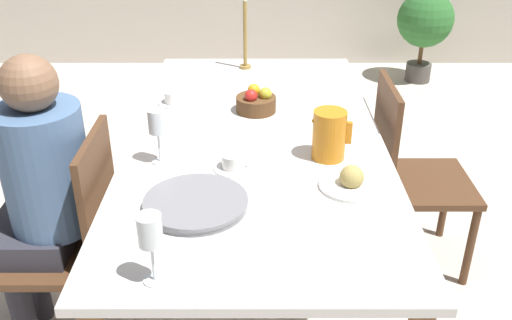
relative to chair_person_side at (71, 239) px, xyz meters
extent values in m
plane|color=beige|center=(0.68, 0.31, -0.47)|extent=(20.00, 20.00, 0.00)
cube|color=silver|center=(0.68, 0.31, 0.26)|extent=(0.99, 1.93, 0.03)
cylinder|color=brown|center=(0.25, 1.21, -0.11)|extent=(0.07, 0.07, 0.71)
cylinder|color=brown|center=(1.11, 1.21, -0.11)|extent=(0.07, 0.07, 0.71)
cylinder|color=#51331E|center=(-0.26, 0.18, -0.27)|extent=(0.04, 0.04, 0.40)
cylinder|color=#51331E|center=(0.11, 0.18, -0.27)|extent=(0.04, 0.04, 0.40)
cube|color=#51331E|center=(-0.07, 0.00, -0.05)|extent=(0.42, 0.42, 0.03)
cube|color=#51331E|center=(0.12, 0.00, 0.19)|extent=(0.03, 0.39, 0.45)
cylinder|color=#51331E|center=(1.62, 0.68, -0.27)|extent=(0.04, 0.04, 0.40)
cylinder|color=#51331E|center=(1.62, 0.31, -0.27)|extent=(0.04, 0.04, 0.40)
cylinder|color=#51331E|center=(1.25, 0.68, -0.27)|extent=(0.04, 0.04, 0.40)
cylinder|color=#51331E|center=(1.25, 0.31, -0.27)|extent=(0.04, 0.04, 0.40)
cube|color=#51331E|center=(1.43, 0.50, -0.05)|extent=(0.42, 0.42, 0.03)
cube|color=#51331E|center=(1.23, 0.50, 0.19)|extent=(0.03, 0.39, 0.45)
cylinder|color=#33333D|center=(-0.22, -0.05, -0.25)|extent=(0.09, 0.09, 0.43)
cylinder|color=#33333D|center=(-0.22, 0.11, -0.25)|extent=(0.09, 0.09, 0.43)
cube|color=#33333D|center=(-0.14, 0.03, 0.01)|extent=(0.30, 0.34, 0.11)
cylinder|color=#4C6B93|center=(-0.05, 0.03, 0.28)|extent=(0.30, 0.30, 0.46)
sphere|color=brown|center=(-0.05, 0.03, 0.60)|extent=(0.19, 0.19, 0.19)
cylinder|color=brown|center=(-0.15, 0.24, 0.40)|extent=(0.25, 0.06, 0.20)
cylinder|color=orange|center=(0.94, 0.13, 0.36)|extent=(0.12, 0.12, 0.18)
cube|color=orange|center=(1.01, 0.13, 0.37)|extent=(0.02, 0.02, 0.08)
cone|color=orange|center=(0.89, 0.13, 0.44)|extent=(0.04, 0.04, 0.04)
cylinder|color=white|center=(0.34, 0.10, 0.27)|extent=(0.06, 0.06, 0.00)
cylinder|color=white|center=(0.34, 0.10, 0.33)|extent=(0.01, 0.01, 0.11)
cylinder|color=white|center=(0.34, 0.10, 0.43)|extent=(0.06, 0.06, 0.09)
cylinder|color=white|center=(0.42, -0.55, 0.27)|extent=(0.06, 0.06, 0.00)
cylinder|color=white|center=(0.42, -0.55, 0.33)|extent=(0.01, 0.01, 0.11)
cylinder|color=white|center=(0.42, -0.55, 0.43)|extent=(0.06, 0.06, 0.08)
cylinder|color=orange|center=(0.42, -0.55, 0.41)|extent=(0.05, 0.05, 0.05)
cylinder|color=white|center=(0.60, 0.05, 0.27)|extent=(0.14, 0.14, 0.01)
cylinder|color=white|center=(0.60, 0.05, 0.30)|extent=(0.08, 0.08, 0.05)
cube|color=white|center=(0.65, 0.05, 0.31)|extent=(0.01, 0.01, 0.03)
cylinder|color=white|center=(0.31, 0.64, 0.27)|extent=(0.14, 0.14, 0.01)
cylinder|color=white|center=(0.31, 0.64, 0.30)|extent=(0.08, 0.08, 0.05)
cube|color=white|center=(0.36, 0.64, 0.31)|extent=(0.01, 0.01, 0.03)
cylinder|color=gray|center=(0.49, -0.20, 0.28)|extent=(0.32, 0.32, 0.02)
cylinder|color=gray|center=(0.49, -0.20, 0.30)|extent=(0.33, 0.33, 0.01)
cylinder|color=white|center=(1.00, -0.08, 0.28)|extent=(0.21, 0.21, 0.01)
sphere|color=tan|center=(1.00, -0.08, 0.31)|extent=(0.08, 0.08, 0.08)
cylinder|color=brown|center=(0.68, 0.56, 0.30)|extent=(0.17, 0.17, 0.07)
sphere|color=gold|center=(0.72, 0.55, 0.35)|extent=(0.05, 0.05, 0.05)
sphere|color=gold|center=(0.67, 0.60, 0.35)|extent=(0.05, 0.05, 0.05)
sphere|color=red|center=(0.66, 0.53, 0.35)|extent=(0.05, 0.05, 0.05)
cylinder|color=olive|center=(0.62, 1.12, 0.28)|extent=(0.06, 0.06, 0.01)
cylinder|color=olive|center=(0.62, 1.12, 0.45)|extent=(0.02, 0.02, 0.33)
cylinder|color=#4C4742|center=(2.07, 2.94, -0.39)|extent=(0.21, 0.21, 0.15)
cylinder|color=brown|center=(2.07, 2.94, -0.22)|extent=(0.04, 0.04, 0.18)
sphere|color=#2D6B2D|center=(2.07, 2.94, 0.06)|extent=(0.46, 0.46, 0.46)
camera|label=1|loc=(0.68, -1.71, 1.25)|focal=40.00mm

